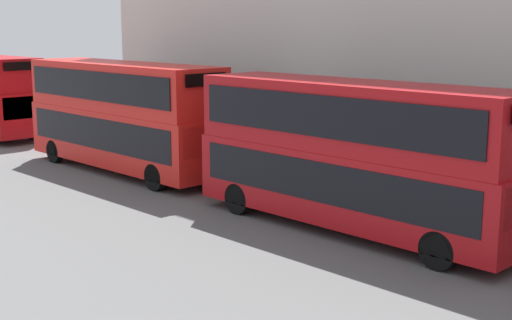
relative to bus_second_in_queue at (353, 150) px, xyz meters
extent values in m
cube|color=#A80F14|center=(0.00, 0.01, -1.02)|extent=(2.55, 10.47, 2.06)
cube|color=#A80F14|center=(0.00, 0.01, 0.98)|extent=(2.50, 10.26, 1.94)
cube|color=black|center=(0.00, 0.01, -0.77)|extent=(2.59, 9.64, 1.15)
cube|color=black|center=(0.00, 0.01, 1.08)|extent=(2.59, 9.64, 1.16)
cylinder|color=black|center=(-1.12, -3.63, -1.89)|extent=(0.30, 1.00, 1.00)
cylinder|color=black|center=(1.13, -3.63, -1.89)|extent=(0.30, 1.00, 1.00)
cylinder|color=black|center=(-1.12, 3.64, -1.89)|extent=(0.30, 1.00, 1.00)
cylinder|color=black|center=(1.13, 3.64, -1.89)|extent=(0.30, 1.00, 1.00)
cube|color=red|center=(0.00, 11.77, -0.95)|extent=(2.55, 10.56, 2.19)
cube|color=red|center=(0.00, 11.77, 1.09)|extent=(2.50, 10.35, 1.88)
cube|color=black|center=(0.00, 11.77, -0.68)|extent=(2.59, 9.72, 1.23)
cube|color=black|center=(0.00, 11.77, 1.18)|extent=(2.59, 9.72, 1.13)
cube|color=black|center=(0.00, 6.52, -0.51)|extent=(2.17, 0.06, 1.10)
cube|color=black|center=(0.00, 6.52, 1.66)|extent=(1.78, 0.06, 0.45)
cylinder|color=black|center=(-1.12, 8.09, -1.89)|extent=(0.30, 1.00, 1.00)
cylinder|color=black|center=(1.13, 8.09, -1.89)|extent=(0.30, 1.00, 1.00)
cylinder|color=black|center=(-1.12, 15.45, -1.89)|extent=(0.30, 1.00, 1.00)
cylinder|color=black|center=(1.13, 15.45, -1.89)|extent=(0.30, 1.00, 1.00)
cube|color=black|center=(0.00, 20.49, -0.50)|extent=(2.17, 0.06, 1.10)
cube|color=black|center=(0.00, 20.49, 1.53)|extent=(1.78, 0.06, 0.41)
cylinder|color=black|center=(1.13, 22.06, -1.89)|extent=(0.30, 1.00, 1.00)
camera|label=1|loc=(-15.98, -12.57, 3.59)|focal=50.00mm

